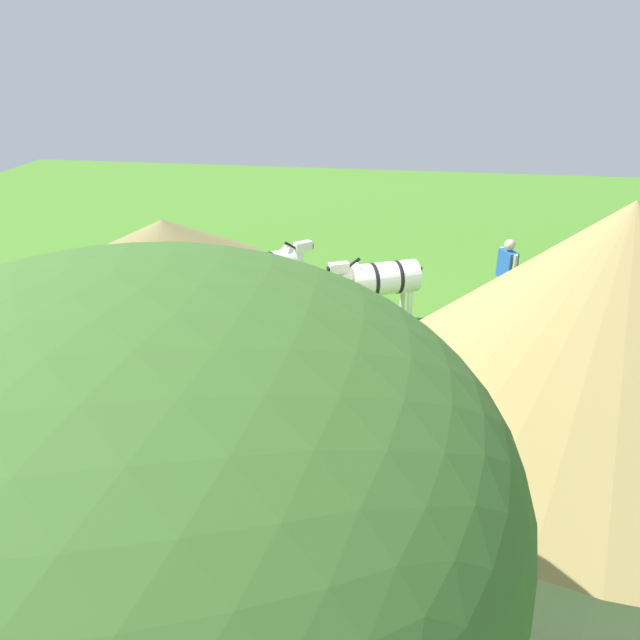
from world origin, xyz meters
TOP-DOWN VIEW (x-y plane):
  - ground_plane at (0.00, 0.00)m, footprint 36.00×36.00m
  - thatched_hut at (-2.46, 4.39)m, footprint 5.57×5.57m
  - shade_umbrella at (3.49, 1.88)m, footprint 3.45×3.45m
  - patio_dining_table at (3.49, 1.88)m, footprint 1.32×1.02m
  - patio_chair_near_lawn at (3.26, 3.04)m, footprint 0.51×0.50m
  - patio_chair_near_hut at (2.68, 1.03)m, footprint 0.61×0.61m
  - patio_chair_east_end at (4.55, 1.36)m, footprint 0.57×0.58m
  - guest_beside_umbrella at (3.42, 3.76)m, footprint 0.54×0.41m
  - standing_watcher at (-2.37, -2.37)m, footprint 0.40×0.57m
  - striped_lounge_chair at (-2.25, 0.08)m, footprint 0.93×0.73m
  - zebra_nearest_camera at (0.26, -1.45)m, footprint 1.94×1.23m
  - zebra_by_umbrella at (2.88, -1.69)m, footprint 1.92×1.70m
  - acacia_tree_right_background at (0.95, 8.40)m, footprint 3.86×3.86m
  - brick_patio_kerb at (4.15, -3.50)m, footprint 1.51×2.69m

SIDE VIEW (x-z plane):
  - ground_plane at x=0.00m, z-range 0.00..0.00m
  - brick_patio_kerb at x=4.15m, z-range 0.00..0.08m
  - striped_lounge_chair at x=-2.25m, z-range -0.04..0.54m
  - patio_chair_near_lawn at x=3.26m, z-range 0.07..0.97m
  - patio_chair_near_hut at x=2.68m, z-range 0.07..0.97m
  - patio_chair_east_end at x=4.55m, z-range 0.07..0.97m
  - patio_dining_table at x=3.49m, z-range 0.29..1.03m
  - zebra_by_umbrella at x=2.88m, z-range 0.24..1.79m
  - guest_beside_umbrella at x=3.42m, z-range 0.17..1.88m
  - zebra_nearest_camera at x=0.26m, z-range 0.25..1.81m
  - standing_watcher at x=-2.37m, z-range 0.18..1.91m
  - thatched_hut at x=-2.46m, z-range 0.17..4.41m
  - shade_umbrella at x=3.49m, z-range 1.14..4.23m
  - acacia_tree_right_background at x=0.95m, z-range 1.22..5.98m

